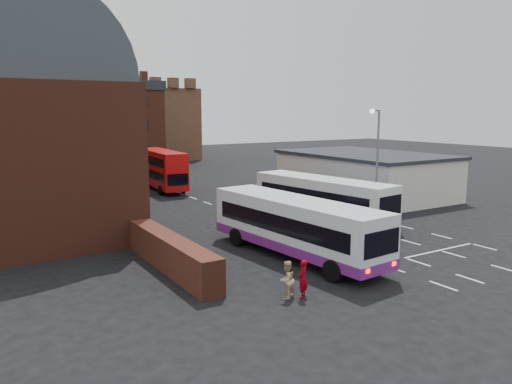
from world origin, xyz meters
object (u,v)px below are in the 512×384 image
bus_blue (324,195)px  pedestrian_red (303,279)px  bus_white_inbound (322,196)px  street_lamp (376,153)px  bus_white_outbound (296,223)px  pedestrian_beige (287,280)px  bus_red_double (162,169)px

bus_blue → pedestrian_red: 18.91m
bus_white_inbound → pedestrian_red: bearing=39.2°
bus_white_inbound → street_lamp: street_lamp is taller
street_lamp → pedestrian_red: 18.91m
bus_white_outbound → pedestrian_beige: bearing=-134.5°
bus_blue → pedestrian_beige: bearing=36.3°
bus_white_outbound → pedestrian_red: bearing=-128.2°
pedestrian_red → pedestrian_beige: size_ratio=1.02×
bus_blue → bus_red_double: (-6.61, 18.97, 0.66)m
street_lamp → pedestrian_beige: (-15.67, -10.36, -4.25)m
bus_red_double → pedestrian_red: 33.56m
street_lamp → pedestrian_red: (-15.02, -10.68, -4.24)m
bus_red_double → bus_white_outbound: bearing=88.8°
bus_white_outbound → bus_white_inbound: 9.81m
bus_blue → pedestrian_red: size_ratio=5.61×
bus_white_outbound → bus_white_inbound: (7.30, 6.56, -0.04)m
bus_blue → pedestrian_beige: 19.13m
bus_blue → pedestrian_beige: (-13.34, -13.70, -0.69)m
bus_red_double → pedestrian_red: bus_red_double is taller
street_lamp → pedestrian_beige: 19.27m
bus_white_outbound → bus_white_inbound: bus_white_outbound is taller
bus_blue → street_lamp: 5.41m
bus_white_outbound → pedestrian_beige: (-4.17, -5.06, -1.12)m
pedestrian_red → bus_white_outbound: bearing=-163.2°
bus_white_inbound → bus_blue: size_ratio=1.25×
bus_white_outbound → pedestrian_red: size_ratio=7.10×
bus_blue → pedestrian_red: (-12.69, -14.01, -0.68)m
pedestrian_red → bus_white_inbound: bearing=-172.2°
bus_white_inbound → bus_blue: (1.87, 2.08, -0.39)m
bus_white_inbound → pedestrian_beige: bus_white_inbound is taller
bus_white_outbound → bus_blue: (9.18, 8.63, -0.43)m
bus_blue → bus_red_double: bearing=-80.3°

